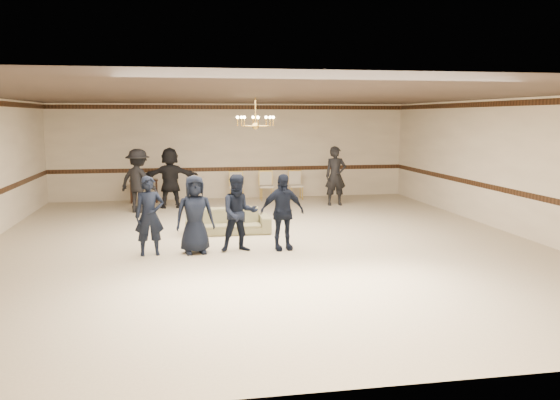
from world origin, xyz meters
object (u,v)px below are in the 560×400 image
(adult_left, at_px, (138,181))
(banquet_chair_mid, at_px, (267,186))
(boy_c, at_px, (239,213))
(console_table, at_px, (144,191))
(banquet_chair_left, at_px, (237,187))
(chandelier, at_px, (255,112))
(boy_d, at_px, (282,212))
(boy_b, at_px, (195,215))
(settee, at_px, (228,221))
(adult_mid, at_px, (170,178))
(adult_right, at_px, (336,176))
(banquet_chair_right, at_px, (296,185))
(boy_a, at_px, (149,216))

(adult_left, height_order, banquet_chair_mid, adult_left)
(boy_c, relative_size, console_table, 1.79)
(banquet_chair_left, relative_size, console_table, 1.06)
(chandelier, relative_size, boy_d, 0.59)
(boy_c, bearing_deg, boy_b, 176.13)
(boy_d, relative_size, settee, 0.80)
(boy_b, bearing_deg, adult_mid, 88.01)
(boy_d, xyz_separation_m, adult_right, (2.74, 5.64, 0.12))
(settee, height_order, adult_right, adult_right)
(adult_left, distance_m, banquet_chair_right, 5.35)
(boy_b, bearing_deg, banquet_chair_mid, 62.75)
(boy_b, height_order, console_table, boy_b)
(adult_left, relative_size, console_table, 2.06)
(adult_left, relative_size, adult_right, 1.00)
(chandelier, relative_size, settee, 0.47)
(boy_a, relative_size, banquet_chair_right, 1.69)
(boy_d, relative_size, adult_right, 0.87)
(boy_a, relative_size, banquet_chair_mid, 1.69)
(boy_a, bearing_deg, chandelier, 29.53)
(boy_c, xyz_separation_m, boy_d, (0.90, 0.00, 0.00))
(adult_mid, height_order, console_table, adult_mid)
(adult_left, xyz_separation_m, console_table, (0.03, 1.95, -0.55))
(adult_right, distance_m, console_table, 6.22)
(console_table, bearing_deg, adult_left, -94.91)
(boy_d, relative_size, banquet_chair_left, 1.69)
(boy_c, xyz_separation_m, console_table, (-2.33, 7.29, -0.42))
(settee, bearing_deg, banquet_chair_left, 82.98)
(boy_b, distance_m, adult_mid, 6.06)
(boy_b, bearing_deg, boy_a, 172.67)
(settee, xyz_separation_m, banquet_chair_right, (2.74, 5.21, 0.18))
(chandelier, height_order, boy_a, chandelier)
(chandelier, height_order, adult_mid, chandelier)
(adult_mid, distance_m, banquet_chair_right, 4.29)
(boy_d, xyz_separation_m, adult_mid, (-2.36, 6.04, 0.12))
(boy_b, height_order, adult_mid, adult_mid)
(settee, distance_m, adult_left, 4.19)
(adult_left, relative_size, adult_mid, 1.00)
(boy_d, xyz_separation_m, adult_left, (-3.26, 5.34, 0.12))
(banquet_chair_left, height_order, banquet_chair_right, same)
(chandelier, bearing_deg, adult_mid, 115.87)
(boy_a, xyz_separation_m, boy_b, (0.90, 0.00, 0.00))
(banquet_chair_left, xyz_separation_m, banquet_chair_right, (2.00, 0.00, 0.00))
(settee, relative_size, banquet_chair_mid, 2.13)
(boy_b, bearing_deg, settee, 58.97)
(boy_c, xyz_separation_m, settee, (-0.08, 1.88, -0.51))
(adult_mid, bearing_deg, adult_left, 36.75)
(adult_left, xyz_separation_m, banquet_chair_mid, (4.03, 1.75, -0.45))
(chandelier, height_order, settee, chandelier)
(boy_b, relative_size, banquet_chair_mid, 1.69)
(console_table, bearing_deg, banquet_chair_left, -7.77)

